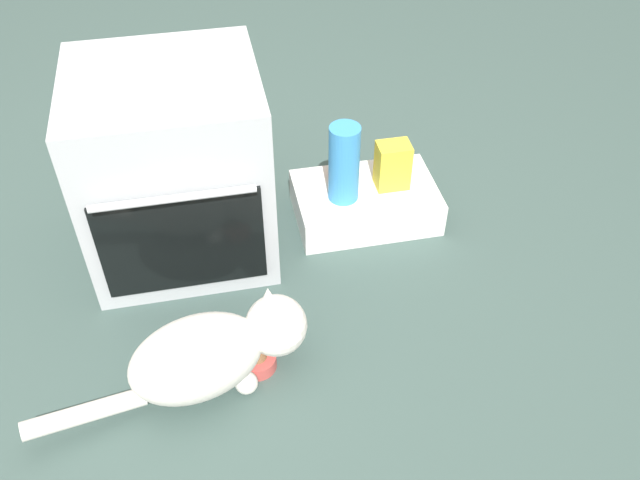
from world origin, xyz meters
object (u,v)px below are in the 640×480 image
object	(u,v)px
sauce_jar	(340,159)
snack_bag	(393,165)
pantry_cabinet	(365,202)
cat	(212,352)
water_bottle	(344,164)
oven	(174,168)
food_bowl	(257,360)

from	to	relation	value
sauce_jar	snack_bag	world-z (taller)	snack_bag
pantry_cabinet	cat	distance (m)	0.91
pantry_cabinet	water_bottle	bearing A→B (deg)	-162.60
sauce_jar	oven	bearing A→B (deg)	-169.00
oven	pantry_cabinet	bearing A→B (deg)	0.69
oven	water_bottle	size ratio (longest dim) A/B	2.27
water_bottle	snack_bag	bearing A→B (deg)	9.63
oven	snack_bag	distance (m)	0.78
sauce_jar	snack_bag	bearing A→B (deg)	-31.21
oven	water_bottle	world-z (taller)	oven
food_bowl	sauce_jar	distance (m)	0.86
sauce_jar	snack_bag	xyz separation A→B (m)	(0.17, -0.11, 0.02)
pantry_cabinet	food_bowl	xyz separation A→B (m)	(-0.50, -0.62, -0.04)
sauce_jar	water_bottle	xyz separation A→B (m)	(-0.02, -0.14, 0.08)
cat	snack_bag	xyz separation A→B (m)	(0.73, 0.65, 0.08)
pantry_cabinet	water_bottle	size ratio (longest dim) A/B	1.75
cat	water_bottle	world-z (taller)	water_bottle
snack_bag	oven	bearing A→B (deg)	-179.20
cat	sauce_jar	world-z (taller)	sauce_jar
oven	sauce_jar	distance (m)	0.62
oven	cat	size ratio (longest dim) A/B	0.82
sauce_jar	snack_bag	distance (m)	0.20
snack_bag	cat	bearing A→B (deg)	-138.01
oven	snack_bag	size ratio (longest dim) A/B	3.78
pantry_cabinet	food_bowl	distance (m)	0.80
cat	food_bowl	bearing A→B (deg)	-0.00
oven	water_bottle	distance (m)	0.58
snack_bag	sauce_jar	bearing A→B (deg)	148.79
cat	sauce_jar	xyz separation A→B (m)	(0.55, 0.76, 0.06)
cat	sauce_jar	distance (m)	0.94
oven	cat	distance (m)	0.67
snack_bag	food_bowl	bearing A→B (deg)	-133.82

